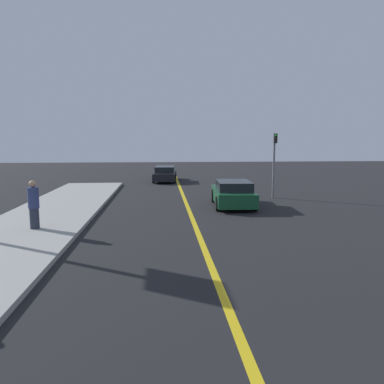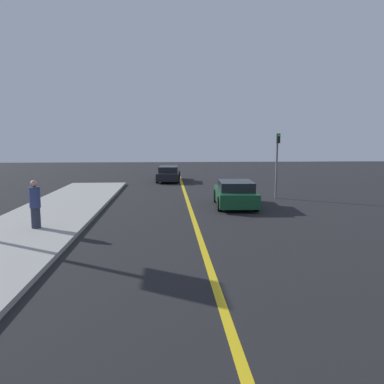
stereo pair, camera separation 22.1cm
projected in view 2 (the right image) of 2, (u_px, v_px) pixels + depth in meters
road_center_line at (194, 219)px, 16.08m from camera, size 0.20×60.00×0.01m
sidewalk_left at (20, 235)px, 13.17m from camera, size 4.00×30.96×0.16m
car_near_right_lane at (235, 194)px, 19.14m from camera, size 2.19×4.26×1.32m
car_ahead_center at (169, 174)px, 30.91m from camera, size 2.05×4.80×1.25m
pedestrian_by_sign at (35, 204)px, 13.75m from camera, size 0.39×0.39×1.78m
traffic_light at (277, 159)px, 21.53m from camera, size 0.18×0.40×3.75m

